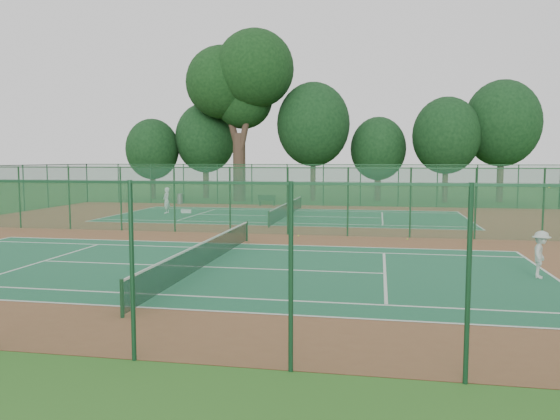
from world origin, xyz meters
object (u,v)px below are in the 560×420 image
object	(u,v)px
player_near	(541,254)
trash_bin	(180,199)
big_tree	(240,81)
kit_bag	(186,211)
player_far	(166,200)
bench	(267,200)

from	to	relation	value
player_near	trash_bin	size ratio (longest dim) A/B	1.73
big_tree	kit_bag	bearing A→B (deg)	-94.39
kit_bag	big_tree	bearing A→B (deg)	75.41
player_far	player_near	bearing A→B (deg)	49.09
kit_bag	big_tree	size ratio (longest dim) A/B	0.05
player_near	bench	size ratio (longest dim) A/B	1.02
player_near	big_tree	xyz separation A→B (m)	(-18.01, 30.93, 10.31)
bench	player_near	bearing A→B (deg)	-65.80
player_far	big_tree	bearing A→B (deg)	170.97
trash_bin	kit_bag	distance (m)	8.43
trash_bin	big_tree	world-z (taller)	big_tree
kit_bag	player_far	bearing A→B (deg)	-171.93
player_far	kit_bag	xyz separation A→B (m)	(1.31, 0.43, -0.80)
trash_bin	bench	bearing A→B (deg)	-3.96
kit_bag	big_tree	distance (m)	16.52
player_far	bench	xyz separation A→B (m)	(5.79, 7.60, -0.46)
player_near	bench	distance (m)	29.57
bench	trash_bin	bearing A→B (deg)	170.93
player_near	player_far	world-z (taller)	player_far
player_near	trash_bin	bearing A→B (deg)	59.89
player_far	trash_bin	bearing A→B (deg)	-164.78
player_far	kit_bag	world-z (taller)	player_far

